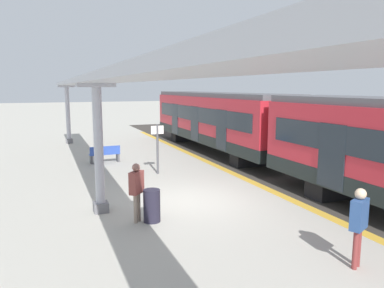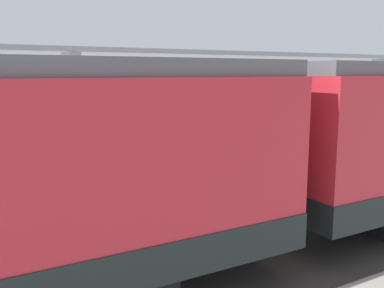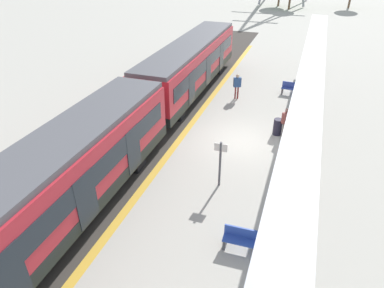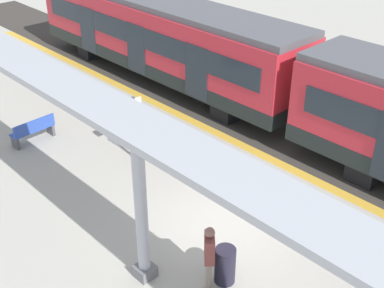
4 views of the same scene
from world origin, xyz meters
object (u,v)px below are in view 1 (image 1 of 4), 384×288
object	(u,v)px
passenger_waiting_near_edge	(359,219)
passenger_by_the_benches	(137,186)
train_near_carriage	(215,120)
bench_mid_platform	(105,154)
canopy_pillar_second	(99,148)
platform_info_sign	(157,144)
trash_bin	(152,206)
canopy_pillar_nearest	(68,114)

from	to	relation	value
passenger_waiting_near_edge	passenger_by_the_benches	xyz separation A→B (m)	(3.67, -4.34, -0.02)
train_near_carriage	passenger_waiting_near_edge	size ratio (longest dim) A/B	8.07
bench_mid_platform	passenger_waiting_near_edge	bearing A→B (deg)	103.99
train_near_carriage	bench_mid_platform	xyz separation A→B (m)	(6.69, 1.18, -1.39)
train_near_carriage	canopy_pillar_second	distance (m)	11.74
platform_info_sign	passenger_by_the_benches	xyz separation A→B (m)	(2.22, 5.43, -0.27)
trash_bin	passenger_by_the_benches	bearing A→B (deg)	-16.79
canopy_pillar_nearest	bench_mid_platform	size ratio (longest dim) A/B	2.58
bench_mid_platform	passenger_waiting_near_edge	size ratio (longest dim) A/B	0.87
train_near_carriage	canopy_pillar_nearest	world-z (taller)	canopy_pillar_nearest
platform_info_sign	passenger_by_the_benches	world-z (taller)	platform_info_sign
canopy_pillar_second	platform_info_sign	bearing A→B (deg)	-126.18
bench_mid_platform	trash_bin	xyz separation A→B (m)	(0.02, 8.84, 0.02)
train_near_carriage	trash_bin	bearing A→B (deg)	56.18
canopy_pillar_second	passenger_by_the_benches	world-z (taller)	canopy_pillar_second
train_near_carriage	bench_mid_platform	size ratio (longest dim) A/B	9.22
trash_bin	canopy_pillar_nearest	bearing A→B (deg)	-85.71
trash_bin	passenger_waiting_near_edge	xyz separation A→B (m)	(-3.27, 4.22, 0.62)
train_near_carriage	platform_info_sign	world-z (taller)	train_near_carriage
bench_mid_platform	passenger_waiting_near_edge	xyz separation A→B (m)	(-3.25, 13.06, 0.64)
trash_bin	platform_info_sign	world-z (taller)	platform_info_sign
platform_info_sign	trash_bin	bearing A→B (deg)	71.80
bench_mid_platform	platform_info_sign	distance (m)	3.85
canopy_pillar_second	trash_bin	bearing A→B (deg)	131.94
platform_info_sign	canopy_pillar_nearest	bearing A→B (deg)	-74.32
platform_info_sign	passenger_by_the_benches	distance (m)	5.88
train_near_carriage	trash_bin	xyz separation A→B (m)	(6.71, 10.02, -1.37)
bench_mid_platform	passenger_waiting_near_edge	world-z (taller)	passenger_waiting_near_edge
platform_info_sign	passenger_waiting_near_edge	world-z (taller)	platform_info_sign
bench_mid_platform	platform_info_sign	world-z (taller)	platform_info_sign
canopy_pillar_nearest	platform_info_sign	bearing A→B (deg)	105.68
canopy_pillar_nearest	passenger_waiting_near_edge	bearing A→B (deg)	102.30
train_near_carriage	passenger_waiting_near_edge	bearing A→B (deg)	76.43
train_near_carriage	trash_bin	size ratio (longest dim) A/B	14.98
passenger_by_the_benches	passenger_waiting_near_edge	bearing A→B (deg)	130.27
train_near_carriage	passenger_by_the_benches	bearing A→B (deg)	54.31
canopy_pillar_second	trash_bin	xyz separation A→B (m)	(-1.23, 1.37, -1.51)
canopy_pillar_second	train_near_carriage	bearing A→B (deg)	-132.58
canopy_pillar_nearest	canopy_pillar_second	distance (m)	15.08
trash_bin	canopy_pillar_second	bearing A→B (deg)	-48.06
canopy_pillar_second	trash_bin	world-z (taller)	canopy_pillar_second
train_near_carriage	canopy_pillar_second	bearing A→B (deg)	47.42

